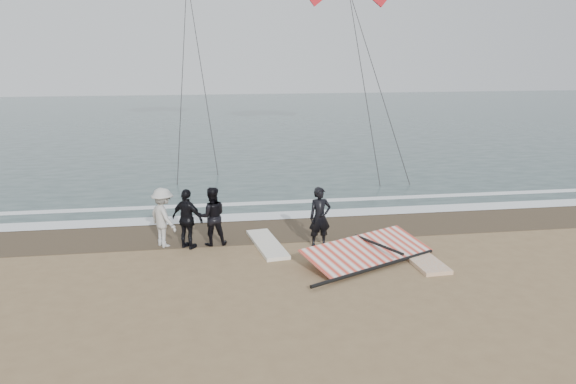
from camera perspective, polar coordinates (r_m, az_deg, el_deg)
name	(u,v)px	position (r m, az deg, el deg)	size (l,w,h in m)	color
ground	(354,282)	(14.19, 6.72, -9.08)	(120.00, 120.00, 0.00)	#8C704C
sea	(246,120)	(46.01, -4.26, 7.29)	(120.00, 54.00, 0.02)	#233838
wet_sand	(317,227)	(18.28, 3.00, -3.55)	(120.00, 2.80, 0.01)	#4C3D2B
foam_near	(309,214)	(19.59, 2.17, -2.25)	(120.00, 0.90, 0.01)	white
foam_far	(301,201)	(21.20, 1.30, -0.96)	(120.00, 0.45, 0.01)	white
man_main	(320,217)	(16.27, 3.26, -2.58)	(0.65, 0.43, 1.78)	black
board_white	(417,256)	(16.06, 13.01, -6.32)	(0.75, 2.68, 0.11)	silver
board_cream	(267,244)	(16.56, -2.13, -5.30)	(0.68, 2.55, 0.11)	white
trio_cluster	(185,217)	(16.54, -10.40, -2.56)	(2.44, 1.42, 1.76)	black
sail_rig	(364,252)	(15.63, 7.69, -6.09)	(3.92, 3.22, 0.49)	black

